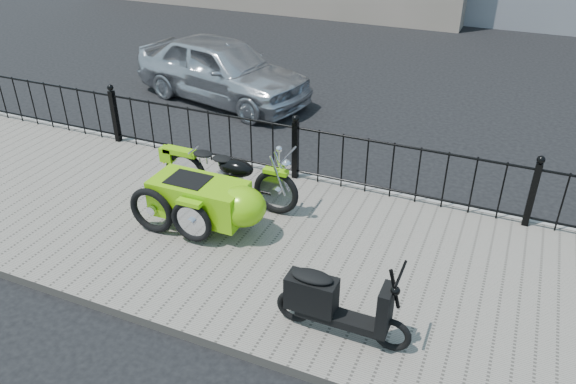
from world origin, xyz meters
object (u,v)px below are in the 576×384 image
at_px(motorcycle_sidecar, 216,195).
at_px(sedan_car, 222,69).
at_px(spare_tire, 151,211).
at_px(scooter, 333,303).

height_order(motorcycle_sidecar, sedan_car, sedan_car).
height_order(spare_tire, sedan_car, sedan_car).
bearing_deg(scooter, sedan_car, 127.89).
bearing_deg(spare_tire, motorcycle_sidecar, 34.46).
bearing_deg(sedan_car, scooter, -129.75).
distance_m(spare_tire, sedan_car, 5.37).
xyz_separation_m(spare_tire, sedan_car, (-1.72, 5.08, 0.23)).
relative_size(spare_tire, sedan_car, 0.17).
relative_size(scooter, sedan_car, 0.37).
bearing_deg(spare_tire, scooter, -16.32).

